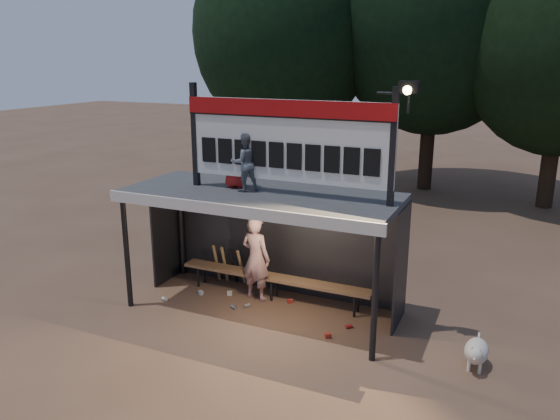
{
  "coord_description": "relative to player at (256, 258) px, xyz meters",
  "views": [
    {
      "loc": [
        4.26,
        -8.55,
        4.64
      ],
      "look_at": [
        0.2,
        0.4,
        1.9
      ],
      "focal_mm": 35.0,
      "sensor_mm": 36.0,
      "label": 1
    }
  ],
  "objects": [
    {
      "name": "child_b",
      "position": [
        -0.25,
        -0.26,
        2.02
      ],
      "size": [
        0.57,
        0.39,
        1.12
      ],
      "primitive_type": "imported",
      "rotation": [
        0.0,
        0.0,
        3.21
      ],
      "color": "#A41B19",
      "rests_on": "dugout_shelter"
    },
    {
      "name": "dog",
      "position": [
        4.24,
        -0.86,
        -0.58
      ],
      "size": [
        0.36,
        0.81,
        0.49
      ],
      "color": "beige",
      "rests_on": "ground"
    },
    {
      "name": "ground",
      "position": [
        0.32,
        -0.4,
        -0.86
      ],
      "size": [
        80.0,
        80.0,
        0.0
      ],
      "primitive_type": "plane",
      "color": "brown",
      "rests_on": "ground"
    },
    {
      "name": "litter",
      "position": [
        0.15,
        -0.44,
        -0.82
      ],
      "size": [
        3.81,
        1.11,
        0.08
      ],
      "color": "#A6281C",
      "rests_on": "ground"
    },
    {
      "name": "child_a",
      "position": [
        0.03,
        -0.44,
        1.99
      ],
      "size": [
        0.64,
        0.64,
        1.05
      ],
      "primitive_type": "imported",
      "rotation": [
        0.0,
        0.0,
        3.91
      ],
      "color": "slate",
      "rests_on": "dugout_shelter"
    },
    {
      "name": "scoreboard_assembly",
      "position": [
        0.88,
        -0.41,
        2.47
      ],
      "size": [
        4.1,
        0.27,
        1.99
      ],
      "color": "black",
      "rests_on": "dugout_shelter"
    },
    {
      "name": "bats",
      "position": [
        -0.86,
        0.42,
        -0.43
      ],
      "size": [
        0.68,
        0.35,
        0.84
      ],
      "color": "olive",
      "rests_on": "ground"
    },
    {
      "name": "tree_mid",
      "position": [
        1.32,
        11.1,
        5.31
      ],
      "size": [
        7.22,
        7.22,
        10.36
      ],
      "color": "black",
      "rests_on": "ground"
    },
    {
      "name": "player",
      "position": [
        0.0,
        0.0,
        0.0
      ],
      "size": [
        0.68,
        0.5,
        1.71
      ],
      "primitive_type": "imported",
      "rotation": [
        0.0,
        0.0,
        2.99
      ],
      "color": "silver",
      "rests_on": "ground"
    },
    {
      "name": "tree_left",
      "position": [
        -3.68,
        9.6,
        4.66
      ],
      "size": [
        6.46,
        6.46,
        9.27
      ],
      "color": "#301D15",
      "rests_on": "ground"
    },
    {
      "name": "bench",
      "position": [
        0.32,
        0.15,
        -0.42
      ],
      "size": [
        4.0,
        0.35,
        0.48
      ],
      "color": "brown",
      "rests_on": "ground"
    },
    {
      "name": "dugout_shelter",
      "position": [
        0.32,
        -0.16,
        0.99
      ],
      "size": [
        5.1,
        2.08,
        2.32
      ],
      "color": "#393A3C",
      "rests_on": "ground"
    }
  ]
}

